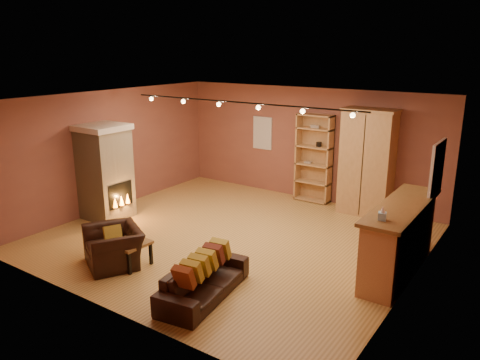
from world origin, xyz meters
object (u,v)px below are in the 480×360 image
Objects in this scene: bookcase at (315,157)px; coffee_table at (130,245)px; fireplace at (105,172)px; armchair at (113,240)px; loveseat at (204,274)px; bar_counter at (399,238)px; armoire at (367,162)px.

bookcase is 3.58× the size of coffee_table.
fireplace is 1.73× the size of armchair.
fireplace is 4.36m from loveseat.
bookcase reaches higher than armchair.
bookcase is at bearing 78.64° from coffee_table.
bookcase is at bearing 104.70° from armchair.
bookcase reaches higher than loveseat.
bar_counter is at bearing 8.78° from fireplace.
bar_counter reaches higher than coffee_table.
armoire is at bearing 90.75° from armchair.
armchair is (-4.23, -2.54, -0.17)m from bar_counter.
armoire reaches higher than coffee_table.
loveseat is at bearing -131.51° from bar_counter.
coffee_table is at bearing -101.36° from bookcase.
bar_counter reaches higher than loveseat.
bar_counter is at bearing -43.55° from bookcase.
armchair reaches higher than loveseat.
loveseat is at bearing -82.54° from bookcase.
bar_counter is (6.24, 0.96, -0.44)m from fireplace.
loveseat reaches higher than coffee_table.
fireplace is at bearing 147.72° from coffee_table.
loveseat is at bearing -3.45° from coffee_table.
loveseat is (0.69, -5.28, -0.74)m from bookcase.
armoire is at bearing -16.14° from loveseat.
coffee_table is (-2.43, -4.98, -0.84)m from armoire.
bookcase is 0.90× the size of armoire.
bar_counter reaches higher than armchair.
loveseat is 3.05× the size of coffee_table.
armoire reaches higher than bookcase.
bookcase is 1.41m from armoire.
bookcase is 4.05m from bar_counter.
fireplace is 3.47× the size of coffee_table.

